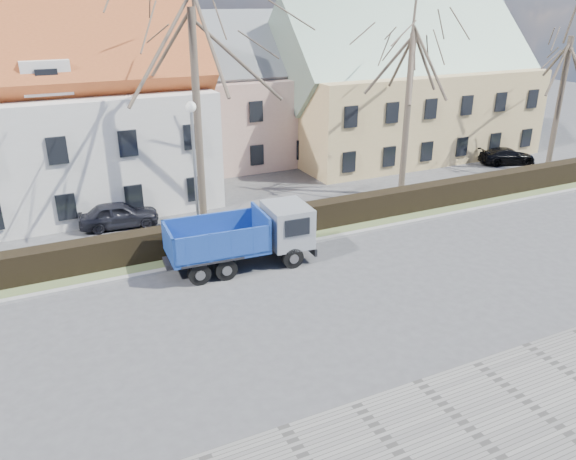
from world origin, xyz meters
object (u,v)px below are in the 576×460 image
dump_truck (236,239)px  cart_frame (191,264)px  streetlight (195,174)px  parked_car_b (507,156)px  parked_car_a (119,214)px

dump_truck → cart_frame: 2.15m
streetlight → dump_truck: bearing=-79.3°
dump_truck → parked_car_b: bearing=20.7°
streetlight → cart_frame: 4.33m
streetlight → cart_frame: size_ratio=9.49×
parked_car_a → parked_car_b: size_ratio=1.00×
parked_car_a → parked_car_b: (26.40, 0.25, -0.10)m
parked_car_a → parked_car_b: parked_car_a is taller
dump_truck → parked_car_a: dump_truck is taller
cart_frame → parked_car_b: (24.58, 6.64, 0.24)m
cart_frame → parked_car_a: parked_car_a is taller
dump_truck → streetlight: 3.92m
dump_truck → parked_car_b: 23.80m
streetlight → parked_car_b: size_ratio=1.72×
dump_truck → parked_car_b: (22.71, 7.08, -0.73)m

